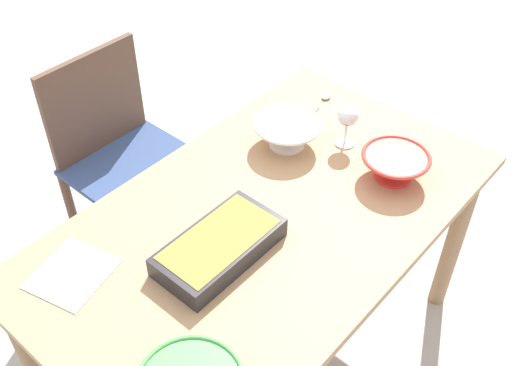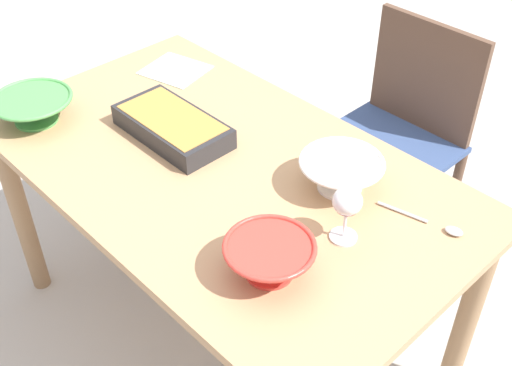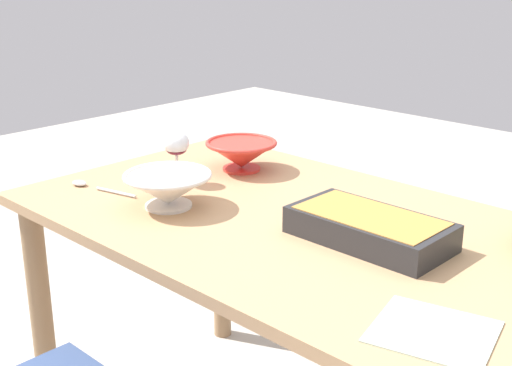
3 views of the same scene
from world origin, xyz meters
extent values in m
cube|color=tan|center=(0.00, 0.00, 0.71)|extent=(1.42, 0.82, 0.03)
cylinder|color=#93704E|center=(-0.65, -0.35, 0.35)|extent=(0.06, 0.06, 0.70)
cylinder|color=#93704E|center=(-0.65, 0.35, 0.35)|extent=(0.06, 0.06, 0.70)
cylinder|color=white|center=(-0.42, -0.02, 0.73)|extent=(0.07, 0.07, 0.01)
cylinder|color=white|center=(-0.42, -0.02, 0.77)|extent=(0.01, 0.01, 0.08)
ellipsoid|color=white|center=(-0.42, -0.02, 0.84)|extent=(0.07, 0.07, 0.07)
ellipsoid|color=#4C0A19|center=(-0.42, -0.02, 0.83)|extent=(0.06, 0.06, 0.04)
cube|color=#262628|center=(0.20, 0.01, 0.76)|extent=(0.35, 0.18, 0.06)
cube|color=#B27A38|center=(0.20, 0.01, 0.78)|extent=(0.32, 0.16, 0.02)
cylinder|color=white|center=(-0.29, -0.16, 0.73)|extent=(0.12, 0.12, 0.01)
cone|color=white|center=(-0.29, -0.16, 0.77)|extent=(0.21, 0.21, 0.08)
torus|color=white|center=(-0.29, -0.16, 0.81)|extent=(0.22, 0.22, 0.01)
cylinder|color=red|center=(-0.38, 0.19, 0.73)|extent=(0.11, 0.11, 0.01)
cone|color=red|center=(-0.38, 0.19, 0.77)|extent=(0.20, 0.20, 0.07)
torus|color=red|center=(-0.38, 0.19, 0.81)|extent=(0.21, 0.21, 0.01)
cylinder|color=silver|center=(-0.47, -0.19, 0.73)|extent=(0.13, 0.04, 0.01)
ellipsoid|color=silver|center=(-0.60, -0.22, 0.74)|extent=(0.05, 0.04, 0.01)
cube|color=#B2CCB7|center=(0.50, -0.24, 0.73)|extent=(0.24, 0.22, 0.00)
camera|label=1|loc=(0.96, 0.80, 1.96)|focal=42.65mm
camera|label=2|loc=(-1.07, 0.90, 1.79)|focal=44.77mm
camera|label=3|loc=(0.99, -1.18, 1.33)|focal=48.41mm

